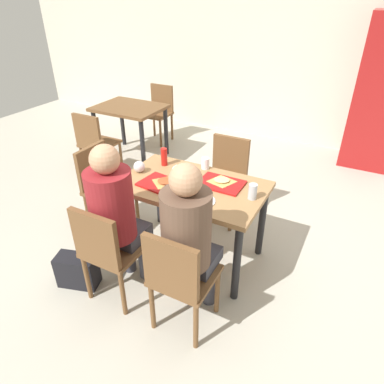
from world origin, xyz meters
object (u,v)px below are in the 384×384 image
Objects in this scene: paper_plate_center at (185,169)px; background_chair_far at (159,109)px; plastic_cup_b at (176,197)px; paper_plate_near_edge at (201,201)px; pizza_slice_b at (222,180)px; chair_far_side at (226,173)px; chair_near_right at (179,276)px; tray_red_near at (162,184)px; pizza_slice_a at (165,181)px; handbag at (78,271)px; soda_can at (253,192)px; chair_left_end at (102,182)px; person_in_brown_jacket at (189,234)px; plastic_cup_a at (205,163)px; main_table at (192,195)px; person_in_red at (116,210)px; chair_near_left at (107,248)px; foil_bundle at (139,167)px; condiment_bottle at (164,157)px; background_table at (130,115)px; tray_red_far at (221,183)px; background_chair_near at (95,141)px.

paper_plate_center is 2.59m from background_chair_far.
plastic_cup_b is at bearing -67.61° from paper_plate_center.
paper_plate_near_edge is 0.33m from pizza_slice_b.
chair_far_side is at bearing 100.70° from paper_plate_near_edge.
chair_near_right is 0.61m from paper_plate_near_edge.
chair_near_right is at bearing -50.77° from tray_red_near.
pizza_slice_a reaches higher than paper_plate_near_edge.
soda_can is at bearing 34.06° from handbag.
tray_red_near is (0.77, -0.13, 0.24)m from chair_left_end.
person_in_brown_jacket is 12.59× the size of plastic_cup_b.
plastic_cup_a reaches higher than pizza_slice_a.
paper_plate_near_edge is (0.18, -0.20, 0.11)m from main_table.
main_table is 0.94× the size of person_in_brown_jacket.
paper_plate_center is at bearing 81.58° from person_in_red.
person_in_red reaches higher than plastic_cup_b.
chair_near_left is at bearing -90.00° from person_in_red.
soda_can reaches higher than pizza_slice_b.
plastic_cup_b and foil_bundle have the same top height.
main_table is 11.87× the size of plastic_cup_b.
person_in_brown_jacket is at bearing -70.27° from plastic_cup_a.
chair_far_side is 2.36× the size of tray_red_near.
chair_near_right reaches higher than paper_plate_center.
person_in_brown_jacket reaches higher than tray_red_near.
condiment_bottle is at bearing 130.40° from person_in_brown_jacket.
background_table is (-1.56, 1.60, -0.15)m from pizza_slice_a.
tray_red_far is (0.21, -0.64, 0.24)m from chair_far_side.
person_in_red is 1.40× the size of background_table.
background_table is 0.74m from background_chair_far.
person_in_brown_jacket is at bearing -82.87° from tray_red_far.
person_in_brown_jacket is 0.42m from paper_plate_near_edge.
foil_bundle is at bearing -177.96° from main_table.
main_table is 5.40× the size of paper_plate_center.
chair_near_right reaches higher than plastic_cup_b.
background_chair_far reaches higher than plastic_cup_a.
chair_left_end is 0.86m from paper_plate_center.
handbag is at bearing -146.13° from plastic_cup_b.
paper_plate_near_edge is at bearing -79.30° from chair_far_side.
chair_near_right reaches higher than foil_bundle.
soda_can reaches higher than chair_near_left.
chair_near_left is at bearing -120.63° from tray_red_far.
background_table is at bearing 129.51° from foil_bundle.
background_chair_near reaches higher than tray_red_near.
chair_left_end is 0.67× the size of person_in_red.
tray_red_far is 1.64× the size of paper_plate_near_edge.
paper_plate_near_edge is at bearing -14.78° from foil_bundle.
tray_red_far is 2.91m from background_chair_far.
chair_near_left is at bearing -119.86° from pizza_slice_b.
plastic_cup_a is at bearing 36.06° from paper_plate_center.
person_in_red is 2.57m from background_table.
paper_plate_near_edge is at bearing -48.05° from main_table.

